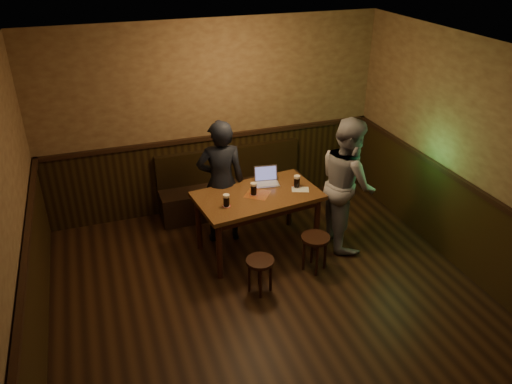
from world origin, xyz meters
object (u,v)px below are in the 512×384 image
Objects in this scene: pub_table at (258,202)px; stool_right at (315,243)px; pint_right at (297,181)px; pint_mid at (254,189)px; pint_left at (226,200)px; person_suit at (221,182)px; person_grey at (347,183)px; bench at (232,191)px; laptop at (267,179)px; stool_left at (260,266)px.

pub_table is 0.91m from stool_right.
pint_mid is at bearing -178.79° from pint_right.
pint_right reaches higher than pint_left.
person_grey is (1.54, -0.61, 0.03)m from person_suit.
pub_table is (0.00, -1.15, 0.41)m from bench.
pint_right is (0.60, 0.01, 0.00)m from pint_mid.
stool_right is 0.27× the size of person_grey.
pint_left is 1.03m from pint_right.
person_suit reaches higher than pub_table.
laptop is at bearing -76.44° from bench.
pint_mid reaches higher than stool_right.
bench is at bearing 106.20° from stool_right.
person_suit is at bearing 124.46° from pub_table.
stool_left is (-0.27, -0.84, -0.37)m from pub_table.
pint_right is at bearing 1.21° from pint_mid.
pint_left is 0.59m from person_suit.
stool_left is 0.26× the size of person_suit.
bench is 4.54× the size of stool_right.
pint_left is (-0.99, 0.49, 0.53)m from stool_right.
pub_table is at bearing -121.45° from laptop.
stool_right is 1.09m from laptop.
pub_table is 3.42× the size of stool_right.
pint_left is (-0.20, 0.68, 0.56)m from stool_left.
stool_right is 2.92× the size of pint_mid.
laptop is at bearing 31.96° from pint_left.
stool_left is 0.90m from pint_left.
laptop is (0.48, 1.10, 0.54)m from stool_left.
person_grey reaches higher than bench.
pub_table is 9.98× the size of pint_mid.
stool_right is at bearing -73.80° from bench.
pint_mid is at bearing 131.00° from stool_right.
pub_table is 0.58m from pint_right.
stool_left is 1.67m from person_grey.
pint_right is 1.00m from person_suit.
bench is 1.88m from person_grey.
laptop is (-0.31, 0.92, 0.51)m from stool_right.
laptop reaches higher than stool_right.
laptop reaches higher than bench.
laptop is at bearing 42.69° from pub_table.
person_grey is at bearing -16.35° from pub_table.
person_grey reaches higher than pint_right.
person_suit is at bearing 129.63° from stool_right.
pint_left is 0.97× the size of pint_right.
stool_left is 0.93× the size of stool_right.
pint_right is (1.01, 0.18, 0.00)m from pint_left.
pint_mid is 0.52m from person_suit.
pint_right reaches higher than pub_table.
pint_left is at bearing 97.29° from person_grey.
person_suit is (-0.89, 1.08, 0.48)m from stool_right.
person_grey is at bearing -48.76° from bench.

